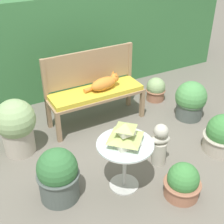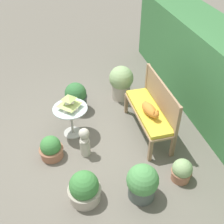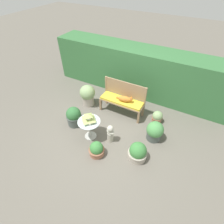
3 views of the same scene
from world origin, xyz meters
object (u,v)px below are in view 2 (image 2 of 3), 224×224
(garden_bench, at_px, (148,113))
(cat, at_px, (150,110))
(pagoda_birdhouse, at_px, (69,103))
(potted_plant_table_far, at_px, (182,171))
(potted_plant_hedge_corner, at_px, (142,183))
(potted_plant_table_near, at_px, (76,97))
(garden_bust, at_px, (85,142))
(potted_plant_bench_right, at_px, (84,188))
(potted_plant_patio_mid, at_px, (121,82))
(potted_plant_bench_left, at_px, (51,148))
(patio_table, at_px, (71,114))

(garden_bench, distance_m, cat, 0.21)
(pagoda_birdhouse, distance_m, potted_plant_table_far, 2.20)
(pagoda_birdhouse, distance_m, potted_plant_hedge_corner, 1.87)
(potted_plant_table_near, bearing_deg, garden_bench, 48.49)
(cat, bearing_deg, garden_bust, -92.87)
(garden_bench, height_order, cat, cat)
(potted_plant_hedge_corner, distance_m, potted_plant_table_far, 0.73)
(potted_plant_bench_right, bearing_deg, garden_bench, 129.15)
(potted_plant_table_far, xyz_separation_m, potted_plant_patio_mid, (-2.40, -0.29, 0.22))
(cat, height_order, garden_bust, cat)
(garden_bench, xyz_separation_m, cat, (0.12, -0.03, 0.17))
(garden_bench, bearing_deg, potted_plant_bench_left, -84.90)
(garden_bust, bearing_deg, pagoda_birdhouse, -151.26)
(potted_plant_table_far, bearing_deg, patio_table, -135.02)
(potted_plant_table_near, relative_size, potted_plant_bench_right, 1.20)
(garden_bust, relative_size, potted_plant_hedge_corner, 0.96)
(patio_table, xyz_separation_m, pagoda_birdhouse, (-0.00, 0.00, 0.25))
(potted_plant_hedge_corner, distance_m, potted_plant_patio_mid, 2.57)
(garden_bench, bearing_deg, potted_plant_table_far, 6.64)
(potted_plant_table_near, bearing_deg, potted_plant_bench_right, -6.17)
(patio_table, distance_m, potted_plant_bench_right, 1.49)
(potted_plant_patio_mid, bearing_deg, potted_plant_hedge_corner, -9.39)
(potted_plant_bench_left, xyz_separation_m, potted_plant_table_far, (1.02, 1.94, 0.00))
(cat, height_order, potted_plant_bench_right, cat)
(cat, distance_m, patio_table, 1.42)
(potted_plant_hedge_corner, height_order, potted_plant_table_near, potted_plant_table_near)
(garden_bench, bearing_deg, potted_plant_hedge_corner, -23.61)
(potted_plant_bench_left, height_order, potted_plant_table_near, potted_plant_table_near)
(patio_table, xyz_separation_m, garden_bust, (0.58, 0.14, -0.18))
(potted_plant_bench_left, bearing_deg, garden_bust, 80.33)
(garden_bench, bearing_deg, potted_plant_bench_right, -50.85)
(patio_table, bearing_deg, potted_plant_hedge_corner, 25.89)
(garden_bench, relative_size, pagoda_birdhouse, 4.17)
(potted_plant_table_far, bearing_deg, potted_plant_bench_left, -117.75)
(garden_bust, bearing_deg, cat, 112.16)
(potted_plant_table_near, bearing_deg, patio_table, -15.48)
(pagoda_birdhouse, distance_m, garden_bust, 0.74)
(garden_bench, height_order, potted_plant_table_near, potted_plant_table_near)
(patio_table, distance_m, pagoda_birdhouse, 0.25)
(potted_plant_patio_mid, bearing_deg, patio_table, -53.70)
(patio_table, xyz_separation_m, potted_plant_table_far, (1.51, 1.51, -0.29))
(pagoda_birdhouse, bearing_deg, garden_bench, 76.63)
(potted_plant_patio_mid, bearing_deg, garden_bench, 7.30)
(patio_table, bearing_deg, garden_bench, 76.63)
(potted_plant_hedge_corner, bearing_deg, potted_plant_table_far, 100.40)
(patio_table, bearing_deg, pagoda_birdhouse, 135.00)
(cat, relative_size, potted_plant_table_near, 0.88)
(potted_plant_table_far, bearing_deg, garden_bench, -173.36)
(potted_plant_table_far, distance_m, potted_plant_bench_right, 1.55)
(garden_bust, xyz_separation_m, potted_plant_patio_mid, (-1.47, 1.08, 0.11))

